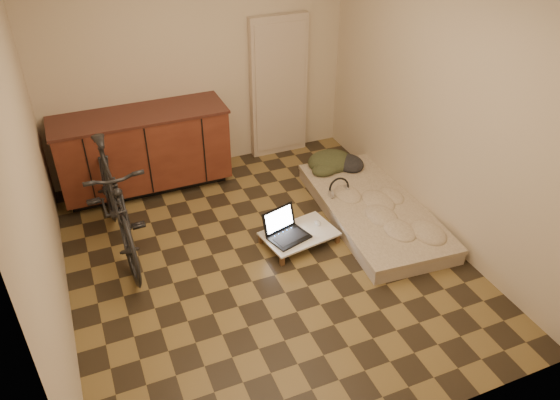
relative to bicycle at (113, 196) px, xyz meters
name	(u,v)px	position (x,y,z in m)	size (l,w,h in m)	color
room_shell	(262,135)	(1.20, -0.71, 0.72)	(3.50, 4.00, 2.60)	brown
cabinets	(144,151)	(0.45, 1.00, -0.11)	(1.84, 0.62, 0.91)	black
appliance_panel	(279,87)	(2.15, 1.23, 0.27)	(0.70, 0.10, 1.70)	beige
bicycle	(113,196)	(0.00, 0.00, 0.00)	(0.53, 1.80, 1.16)	black
futon	(373,210)	(2.50, -0.49, -0.50)	(1.09, 2.03, 0.17)	#B09F8D
clothing_pile	(336,157)	(2.49, 0.36, -0.30)	(0.56, 0.46, 0.22)	#323720
headphones	(339,187)	(2.24, -0.20, -0.33)	(0.26, 0.23, 0.17)	black
lap_desk	(299,234)	(1.60, -0.60, -0.48)	(0.76, 0.56, 0.12)	brown
laptop	(286,231)	(1.47, -0.59, -0.41)	(0.44, 0.42, 0.25)	black
mouse	(318,223)	(1.84, -0.54, -0.45)	(0.05, 0.09, 0.03)	silver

